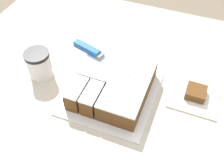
% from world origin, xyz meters
% --- Properties ---
extents(countertop, '(1.40, 1.10, 0.89)m').
position_xyz_m(countertop, '(0.00, 0.00, 0.45)').
color(countertop, beige).
rests_on(countertop, ground_plane).
extents(cake_board, '(0.28, 0.30, 0.01)m').
position_xyz_m(cake_board, '(-0.07, 0.00, 0.89)').
color(cake_board, white).
rests_on(cake_board, countertop).
extents(cake, '(0.23, 0.25, 0.07)m').
position_xyz_m(cake, '(-0.07, 0.01, 0.93)').
color(cake, brown).
rests_on(cake, cake_board).
extents(knife, '(0.27, 0.09, 0.02)m').
position_xyz_m(knife, '(-0.16, 0.08, 0.98)').
color(knife, silver).
rests_on(knife, cake).
extents(coffee_cup, '(0.08, 0.08, 0.10)m').
position_xyz_m(coffee_cup, '(-0.33, -0.01, 0.94)').
color(coffee_cup, white).
rests_on(coffee_cup, countertop).
extents(paper_napkin, '(0.16, 0.16, 0.01)m').
position_xyz_m(paper_napkin, '(0.19, 0.08, 0.89)').
color(paper_napkin, white).
rests_on(paper_napkin, countertop).
extents(brownie, '(0.06, 0.06, 0.03)m').
position_xyz_m(brownie, '(0.19, 0.08, 0.91)').
color(brownie, brown).
rests_on(brownie, paper_napkin).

